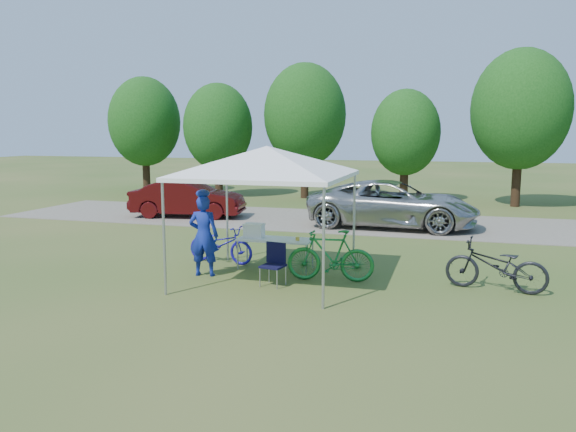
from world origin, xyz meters
name	(u,v)px	position (x,y,z in m)	size (l,w,h in m)	color
ground	(268,280)	(0.00, 0.00, 0.00)	(100.00, 100.00, 0.00)	#2D5119
gravel_strip	(343,221)	(0.00, 8.00, 0.01)	(24.00, 5.00, 0.02)	gray
canopy	(267,150)	(0.00, 0.00, 2.65)	(4.53, 4.53, 3.00)	#A5A5AA
treeline	(364,120)	(-0.29, 14.05, 3.53)	(24.89, 4.28, 6.30)	#382314
folding_table	(275,241)	(-0.16, 1.00, 0.63)	(1.65, 0.69, 0.68)	white
folding_chair	(274,260)	(0.22, -0.25, 0.49)	(0.49, 0.51, 0.83)	black
cooler	(254,230)	(-0.65, 1.00, 0.84)	(0.44, 0.30, 0.32)	white
ice_cream_cup	(298,239)	(0.37, 0.95, 0.71)	(0.09, 0.09, 0.07)	gold
cyclist	(204,236)	(-1.41, 0.01, 0.85)	(0.62, 0.41, 1.71)	navy
bike_blue	(221,244)	(-1.55, 1.21, 0.44)	(0.58, 1.66, 0.87)	#2015BF
bike_green	(331,255)	(1.23, 0.32, 0.53)	(0.50, 1.76, 1.06)	#19732E
bike_dark	(496,266)	(4.40, 0.51, 0.49)	(0.65, 1.87, 0.98)	black
minivan	(393,204)	(1.75, 7.26, 0.76)	(2.44, 5.29, 1.47)	#B2B1AD
sedan	(188,198)	(-5.45, 7.36, 0.67)	(1.39, 3.97, 1.31)	#4A0C0D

